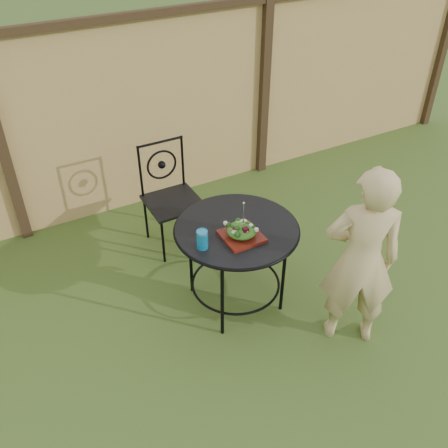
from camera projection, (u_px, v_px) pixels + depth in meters
name	position (u px, v px, depth m)	size (l,w,h in m)	color
ground	(265.00, 338.00, 3.71)	(60.00, 60.00, 0.00)	#294917
fence	(145.00, 112.00, 4.71)	(8.00, 0.12, 1.90)	#E2BB6F
patio_table	(236.00, 242.00, 3.69)	(0.92, 0.92, 0.72)	black
patio_chair	(170.00, 194.00, 4.38)	(0.46, 0.46, 0.95)	black
diner	(361.00, 260.00, 3.34)	(0.52, 0.34, 1.43)	tan
salad_plate	(242.00, 236.00, 3.51)	(0.27, 0.27, 0.02)	#441609
salad	(242.00, 230.00, 3.48)	(0.21, 0.21, 0.08)	#235614
fork	(243.00, 215.00, 3.41)	(0.01, 0.01, 0.18)	silver
drinking_glass	(202.00, 239.00, 3.39)	(0.08, 0.08, 0.14)	#0E73A4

